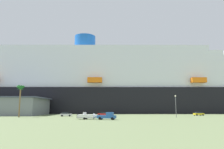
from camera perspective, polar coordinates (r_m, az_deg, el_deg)
ground_plane at (r=108.01m, az=-3.91°, el=-10.54°), size 600.00×600.00×0.00m
cruise_ship at (r=140.52m, az=8.70°, el=-3.52°), size 293.33×43.49×60.86m
pickup_truck at (r=65.23m, az=-1.23°, el=-10.93°), size 5.92×3.31×2.20m
small_boat_on_trailer at (r=66.91m, az=-6.28°, el=-10.89°), size 7.07×3.24×2.15m
palm_tree at (r=86.73m, az=-23.00°, el=-3.90°), size 2.91×2.96×11.76m
street_lamp at (r=81.21m, az=16.46°, el=-7.21°), size 0.56×0.56×7.93m
parked_car_silver_sedan at (r=90.62m, az=-12.08°, el=-10.22°), size 4.74×2.35×1.58m
parked_car_blue_suv at (r=107.49m, az=-26.13°, el=-9.26°), size 4.97×2.76×1.58m
parked_car_yellow_taxi at (r=103.96m, az=21.88°, el=-9.57°), size 4.64×2.63×1.58m
parked_car_red_hatchback at (r=93.58m, az=-2.25°, el=-10.34°), size 4.93×2.38×1.58m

